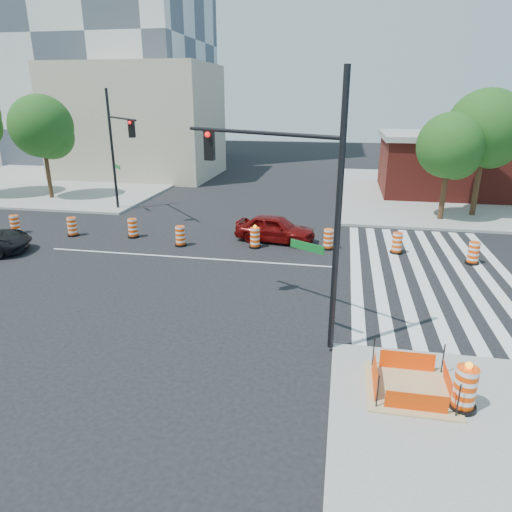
{
  "coord_description": "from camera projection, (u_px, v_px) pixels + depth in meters",
  "views": [
    {
      "loc": [
        6.98,
        -19.37,
        7.19
      ],
      "look_at": [
        3.89,
        -3.11,
        1.4
      ],
      "focal_mm": 32.0,
      "sensor_mm": 36.0,
      "label": 1
    }
  ],
  "objects": [
    {
      "name": "sidewalk_ne",
      "position": [
        487.0,
        195.0,
        35.06
      ],
      "size": [
        22.0,
        22.0,
        0.15
      ],
      "primitive_type": "cube",
      "color": "gray",
      "rests_on": "ground"
    },
    {
      "name": "pit_drum",
      "position": [
        465.0,
        390.0,
        10.72
      ],
      "size": [
        0.65,
        0.65,
        1.28
      ],
      "color": "black",
      "rests_on": "ground"
    },
    {
      "name": "median_drum_2",
      "position": [
        133.0,
        229.0,
        24.51
      ],
      "size": [
        0.6,
        0.6,
        1.02
      ],
      "color": "black",
      "rests_on": "ground"
    },
    {
      "name": "median_drum_1",
      "position": [
        72.0,
        227.0,
        24.77
      ],
      "size": [
        0.6,
        0.6,
        1.02
      ],
      "color": "black",
      "rests_on": "ground"
    },
    {
      "name": "lane_centerline",
      "position": [
        188.0,
        257.0,
        21.56
      ],
      "size": [
        14.0,
        0.12,
        0.01
      ],
      "primitive_type": "cube",
      "color": "silver",
      "rests_on": "ground"
    },
    {
      "name": "tree_north_c",
      "position": [
        450.0,
        149.0,
        26.47
      ],
      "size": [
        3.77,
        3.77,
        6.41
      ],
      "color": "#382314",
      "rests_on": "ground"
    },
    {
      "name": "median_drum_7",
      "position": [
        473.0,
        254.0,
        20.6
      ],
      "size": [
        0.6,
        0.6,
        1.02
      ],
      "color": "black",
      "rests_on": "ground"
    },
    {
      "name": "tree_north_b",
      "position": [
        43.0,
        130.0,
        32.16
      ],
      "size": [
        4.35,
        4.35,
        7.4
      ],
      "color": "#382314",
      "rests_on": "ground"
    },
    {
      "name": "median_drum_3",
      "position": [
        180.0,
        237.0,
        23.11
      ],
      "size": [
        0.6,
        0.6,
        1.02
      ],
      "color": "black",
      "rests_on": "ground"
    },
    {
      "name": "tree_north_d",
      "position": [
        486.0,
        132.0,
        27.1
      ],
      "size": [
        4.54,
        4.54,
        7.72
      ],
      "color": "#382314",
      "rests_on": "ground"
    },
    {
      "name": "median_drum_0",
      "position": [
        15.0,
        225.0,
        25.22
      ],
      "size": [
        0.6,
        0.6,
        1.02
      ],
      "color": "black",
      "rests_on": "ground"
    },
    {
      "name": "signal_pole_nw",
      "position": [
        118.0,
        141.0,
        27.9
      ],
      "size": [
        3.88,
        4.36,
        7.56
      ],
      "rotation": [
        0.0,
        0.0,
        -0.85
      ],
      "color": "black",
      "rests_on": "ground"
    },
    {
      "name": "beige_midrise",
      "position": [
        139.0,
        122.0,
        42.42
      ],
      "size": [
        14.0,
        10.0,
        10.0
      ],
      "primitive_type": "cube",
      "color": "tan",
      "rests_on": "ground"
    },
    {
      "name": "crosswalk_east",
      "position": [
        430.0,
        273.0,
        19.63
      ],
      "size": [
        6.75,
        13.5,
        0.01
      ],
      "color": "silver",
      "rests_on": "ground"
    },
    {
      "name": "median_drum_6",
      "position": [
        397.0,
        244.0,
        22.01
      ],
      "size": [
        0.6,
        0.6,
        1.02
      ],
      "color": "black",
      "rests_on": "ground"
    },
    {
      "name": "ground",
      "position": [
        188.0,
        258.0,
        21.56
      ],
      "size": [
        120.0,
        120.0,
        0.0
      ],
      "primitive_type": "plane",
      "color": "black",
      "rests_on": "ground"
    },
    {
      "name": "signal_pole_se",
      "position": [
        290.0,
        185.0,
        13.08
      ],
      "size": [
        5.16,
        3.1,
        7.8
      ],
      "rotation": [
        0.0,
        0.0,
        2.61
      ],
      "color": "black",
      "rests_on": "ground"
    },
    {
      "name": "sidewalk_nw",
      "position": [
        63.0,
        180.0,
        41.4
      ],
      "size": [
        22.0,
        22.0,
        0.15
      ],
      "primitive_type": "cube",
      "color": "gray",
      "rests_on": "ground"
    },
    {
      "name": "median_drum_4",
      "position": [
        255.0,
        238.0,
        22.83
      ],
      "size": [
        0.6,
        0.6,
        1.18
      ],
      "color": "black",
      "rests_on": "ground"
    },
    {
      "name": "excavation_pit",
      "position": [
        410.0,
        387.0,
        11.56
      ],
      "size": [
        2.2,
        2.2,
        0.9
      ],
      "color": "tan",
      "rests_on": "ground"
    },
    {
      "name": "median_drum_5",
      "position": [
        328.0,
        240.0,
        22.62
      ],
      "size": [
        0.6,
        0.6,
        1.02
      ],
      "color": "black",
      "rests_on": "ground"
    },
    {
      "name": "brick_storefront",
      "position": [
        492.0,
        165.0,
        34.32
      ],
      "size": [
        16.5,
        8.5,
        4.6
      ],
      "color": "maroon",
      "rests_on": "ground"
    },
    {
      "name": "red_coupe",
      "position": [
        275.0,
        228.0,
        23.74
      ],
      "size": [
        4.37,
        2.33,
        1.41
      ],
      "primitive_type": "imported",
      "rotation": [
        0.0,
        0.0,
        1.41
      ],
      "color": "#600808",
      "rests_on": "ground"
    }
  ]
}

